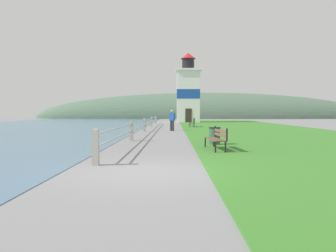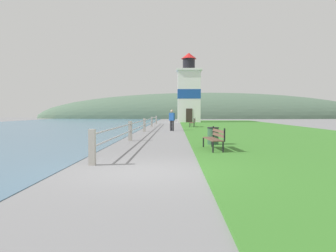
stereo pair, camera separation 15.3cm
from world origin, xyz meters
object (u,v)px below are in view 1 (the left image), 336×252
at_px(park_bench_near, 217,137).
at_px(lighthouse, 188,93).
at_px(park_bench_midway, 193,122).
at_px(person_strolling, 172,119).
at_px(trash_bin, 215,136).

relative_size(park_bench_near, lighthouse, 0.20).
height_order(park_bench_midway, person_strolling, person_strolling).
height_order(lighthouse, person_strolling, lighthouse).
distance_m(lighthouse, person_strolling, 21.71).
bearing_deg(park_bench_near, person_strolling, -87.93).
relative_size(park_bench_near, person_strolling, 1.17).
distance_m(park_bench_midway, trash_bin, 17.35).
relative_size(person_strolling, trash_bin, 2.03).
bearing_deg(park_bench_midway, park_bench_near, 96.91).
relative_size(lighthouse, person_strolling, 5.89).
height_order(park_bench_near, person_strolling, person_strolling).
height_order(park_bench_near, trash_bin, park_bench_near).
xyz_separation_m(park_bench_midway, trash_bin, (-0.03, -17.35, -0.11)).
distance_m(park_bench_midway, person_strolling, 6.26).
relative_size(park_bench_midway, lighthouse, 0.17).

